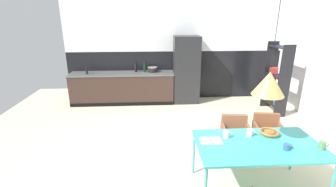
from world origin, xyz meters
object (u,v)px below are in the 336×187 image
object	(u,v)px
mug_glass_clear	(322,145)
open_book	(211,141)
open_shelf_unit	(276,78)
pendant_lamp_over_table_near	(269,84)
armchair_near_window	(267,129)
fruit_bowl	(269,132)
mug_dark_espresso	(250,133)
dining_table	(258,147)
refrigerator_column	(186,70)
bottle_vinegar_dark	(136,68)
armchair_facing_counter	(235,130)
mug_short_terracotta	(287,147)
mug_tall_blue	(226,134)
cooking_pot	(153,69)
bottle_oil_tall	(87,70)
bottle_spice_small	(144,68)

from	to	relation	value
mug_glass_clear	open_book	bearing A→B (deg)	168.34
open_shelf_unit	pendant_lamp_over_table_near	bearing A→B (deg)	-30.01
armchair_near_window	fruit_bowl	world-z (taller)	fruit_bowl
mug_dark_espresso	mug_glass_clear	distance (m)	0.91
dining_table	pendant_lamp_over_table_near	xyz separation A→B (m)	(-0.00, -0.05, 0.92)
refrigerator_column	bottle_vinegar_dark	size ratio (longest dim) A/B	6.77
armchair_facing_counter	open_shelf_unit	xyz separation A→B (m)	(1.69, 1.96, 0.41)
mug_short_terracotta	bottle_vinegar_dark	bearing A→B (deg)	118.76
mug_short_terracotta	open_shelf_unit	world-z (taller)	open_shelf_unit
mug_tall_blue	cooking_pot	bearing A→B (deg)	106.06
open_book	mug_dark_espresso	world-z (taller)	mug_dark_espresso
armchair_near_window	armchair_facing_counter	world-z (taller)	armchair_facing_counter
armchair_facing_counter	cooking_pot	bearing A→B (deg)	-57.06
dining_table	pendant_lamp_over_table_near	size ratio (longest dim) A/B	1.28
mug_dark_espresso	cooking_pot	bearing A→B (deg)	111.23
open_shelf_unit	pendant_lamp_over_table_near	distance (m)	3.47
mug_tall_blue	open_shelf_unit	size ratio (longest dim) A/B	0.07
bottle_vinegar_dark	mug_tall_blue	bearing A→B (deg)	-67.52
dining_table	mug_dark_espresso	distance (m)	0.25
mug_dark_espresso	cooking_pot	xyz separation A→B (m)	(-1.42, 3.65, 0.14)
pendant_lamp_over_table_near	bottle_oil_tall	bearing A→B (deg)	130.98
pendant_lamp_over_table_near	mug_short_terracotta	bearing A→B (deg)	-20.74
bottle_oil_tall	armchair_facing_counter	bearing A→B (deg)	-40.38
refrigerator_column	mug_glass_clear	world-z (taller)	refrigerator_column
armchair_near_window	mug_tall_blue	xyz separation A→B (m)	(-1.02, -0.78, 0.33)
mug_dark_espresso	bottle_vinegar_dark	world-z (taller)	bottle_vinegar_dark
cooking_pot	bottle_vinegar_dark	world-z (taller)	bottle_vinegar_dark
mug_tall_blue	mug_glass_clear	world-z (taller)	mug_glass_clear
bottle_spice_small	cooking_pot	bearing A→B (deg)	0.03
armchair_facing_counter	bottle_oil_tall	bearing A→B (deg)	-33.88
refrigerator_column	mug_glass_clear	xyz separation A→B (m)	(1.27, -3.98, -0.13)
mug_dark_espresso	mug_glass_clear	size ratio (longest dim) A/B	0.97
refrigerator_column	fruit_bowl	world-z (taller)	refrigerator_column
refrigerator_column	open_shelf_unit	xyz separation A→B (m)	(2.20, -0.91, -0.05)
bottle_vinegar_dark	open_shelf_unit	bearing A→B (deg)	-15.86
mug_dark_espresso	dining_table	bearing A→B (deg)	-80.02
open_book	bottle_vinegar_dark	world-z (taller)	bottle_vinegar_dark
open_shelf_unit	open_book	bearing A→B (deg)	-40.06
armchair_facing_counter	fruit_bowl	distance (m)	0.79
bottle_spice_small	open_shelf_unit	distance (m)	3.53
refrigerator_column	armchair_facing_counter	distance (m)	2.95
mug_tall_blue	bottle_oil_tall	bearing A→B (deg)	129.20
fruit_bowl	mug_glass_clear	distance (m)	0.66
armchair_facing_counter	pendant_lamp_over_table_near	distance (m)	1.50
refrigerator_column	mug_short_terracotta	world-z (taller)	refrigerator_column
refrigerator_column	fruit_bowl	bearing A→B (deg)	-77.91
open_book	open_shelf_unit	distance (m)	3.63
open_shelf_unit	armchair_near_window	bearing A→B (deg)	-29.36
open_book	bottle_spice_small	distance (m)	3.91
fruit_bowl	open_shelf_unit	bearing A→B (deg)	61.49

